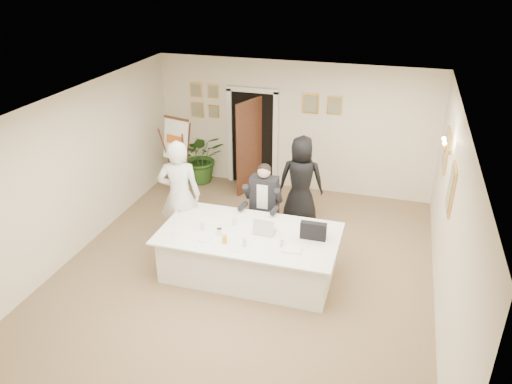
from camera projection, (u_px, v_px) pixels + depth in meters
The scene contains 28 objects.
floor at pixel (244, 272), 8.26m from camera, with size 7.00×7.00×0.00m, color brown.
ceiling at pixel (242, 108), 7.04m from camera, with size 6.00×7.00×0.02m, color white.
wall_back at pixel (293, 127), 10.67m from camera, with size 6.00×0.10×2.80m, color beige.
wall_front at pixel (128, 357), 4.63m from camera, with size 6.00×0.10×2.80m, color beige.
wall_left at pixel (74, 174), 8.42m from camera, with size 0.10×7.00×2.80m, color beige.
wall_right at pixel (450, 224), 6.88m from camera, with size 0.10×7.00×2.80m, color beige.
doorway at pixel (252, 141), 10.89m from camera, with size 1.14×0.86×2.20m.
pictures_back_wall at pixel (257, 104), 10.65m from camera, with size 3.40×0.06×0.80m, color gold, non-canonical shape.
pictures_right_wall at pixel (448, 168), 7.77m from camera, with size 0.06×2.20×0.80m, color gold, non-canonical shape.
wall_sconce at pixel (447, 146), 7.64m from camera, with size 0.20×0.30×0.24m, color #B18739, non-canonical shape.
conference_table at pixel (249, 253), 8.06m from camera, with size 2.84×1.51×0.78m.
seated_man at pixel (263, 204), 8.82m from camera, with size 0.65×0.70×1.53m, color black, non-canonical shape.
flip_chart at pixel (180, 161), 10.56m from camera, with size 0.62×0.45×1.71m.
standing_man at pixel (180, 195), 8.59m from camera, with size 0.73×0.48×2.00m, color silver.
standing_woman at pixel (301, 180), 9.48m from camera, with size 0.85×0.55×1.74m, color black.
potted_palm at pixel (201, 157), 11.28m from camera, with size 1.07×0.93×1.19m, color #29521B.
laptop at pixel (265, 224), 7.86m from camera, with size 0.33×0.35×0.28m, color #B7BABC, non-canonical shape.
laptop_bag at pixel (313, 231), 7.66m from camera, with size 0.40×0.11×0.28m, color black.
paper_stack at pixel (292, 249), 7.42m from camera, with size 0.29×0.20×0.03m, color white.
plate_left at pixel (178, 233), 7.88m from camera, with size 0.23×0.23×0.01m, color white.
plate_mid at pixel (205, 239), 7.71m from camera, with size 0.22×0.22×0.01m, color white.
plate_near at pixel (236, 248), 7.47m from camera, with size 0.24×0.24×0.01m, color white.
glass_a at pixel (202, 226), 7.95m from camera, with size 0.07×0.07×0.14m, color silver.
glass_b at pixel (244, 242), 7.51m from camera, with size 0.07×0.07×0.14m, color silver.
glass_c at pixel (282, 243), 7.48m from camera, with size 0.06×0.06×0.14m, color silver.
glass_d at pixel (234, 221), 8.10m from camera, with size 0.06×0.06×0.14m, color silver.
oj_glass at pixel (225, 239), 7.58m from camera, with size 0.07×0.07×0.13m, color orange.
steel_jug at pixel (219, 232), 7.81m from camera, with size 0.08×0.08×0.11m, color silver.
Camera 1 is at (2.14, -6.51, 4.79)m, focal length 35.00 mm.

